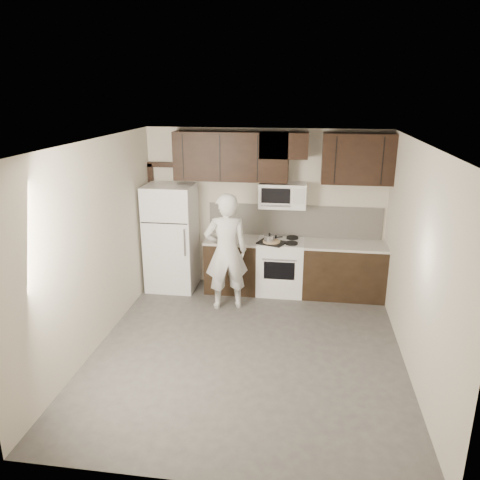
% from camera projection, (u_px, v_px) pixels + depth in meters
% --- Properties ---
extents(floor, '(4.50, 4.50, 0.00)m').
position_uv_depth(floor, '(248.00, 350.00, 6.19)').
color(floor, '#4A4845').
rests_on(floor, ground).
extents(back_wall, '(4.00, 0.00, 4.00)m').
position_uv_depth(back_wall, '(265.00, 210.00, 7.90)').
color(back_wall, beige).
rests_on(back_wall, ground).
extents(ceiling, '(4.50, 4.50, 0.00)m').
position_uv_depth(ceiling, '(249.00, 143.00, 5.36)').
color(ceiling, white).
rests_on(ceiling, back_wall).
extents(counter_run, '(2.95, 0.64, 0.91)m').
position_uv_depth(counter_run, '(298.00, 267.00, 7.80)').
color(counter_run, black).
rests_on(counter_run, floor).
extents(stove, '(0.76, 0.66, 0.94)m').
position_uv_depth(stove, '(280.00, 266.00, 7.84)').
color(stove, white).
rests_on(stove, floor).
extents(backsplash, '(2.90, 0.02, 0.54)m').
position_uv_depth(backsplash, '(294.00, 221.00, 7.87)').
color(backsplash, beige).
rests_on(backsplash, counter_run).
extents(upper_cabinets, '(3.48, 0.35, 0.78)m').
position_uv_depth(upper_cabinets, '(278.00, 156.00, 7.42)').
color(upper_cabinets, black).
rests_on(upper_cabinets, back_wall).
extents(microwave, '(0.76, 0.42, 0.40)m').
position_uv_depth(microwave, '(283.00, 195.00, 7.58)').
color(microwave, white).
rests_on(microwave, upper_cabinets).
extents(refrigerator, '(0.80, 0.76, 1.80)m').
position_uv_depth(refrigerator, '(171.00, 237.00, 7.91)').
color(refrigerator, white).
rests_on(refrigerator, floor).
extents(door_trim, '(0.50, 0.08, 2.12)m').
position_uv_depth(door_trim, '(155.00, 212.00, 8.15)').
color(door_trim, black).
rests_on(door_trim, floor).
extents(saucepan, '(0.30, 0.19, 0.17)m').
position_uv_depth(saucepan, '(270.00, 239.00, 7.56)').
color(saucepan, silver).
rests_on(saucepan, stove).
extents(baking_tray, '(0.50, 0.44, 0.02)m').
position_uv_depth(baking_tray, '(271.00, 243.00, 7.57)').
color(baking_tray, black).
rests_on(baking_tray, counter_run).
extents(pizza, '(0.36, 0.36, 0.02)m').
position_uv_depth(pizza, '(271.00, 241.00, 7.56)').
color(pizza, beige).
rests_on(pizza, baking_tray).
extents(person, '(0.77, 0.62, 1.84)m').
position_uv_depth(person, '(226.00, 252.00, 7.15)').
color(person, white).
rests_on(person, floor).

